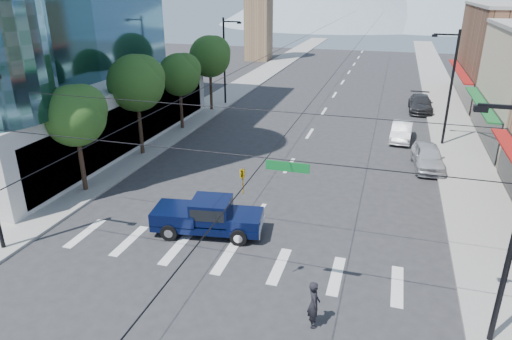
# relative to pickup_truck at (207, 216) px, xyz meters

# --- Properties ---
(ground) EXTENTS (160.00, 160.00, 0.00)m
(ground) POSITION_rel_pickup_truck_xyz_m (1.91, -3.40, -1.00)
(ground) COLOR #28282B
(ground) RESTS_ON ground
(sidewalk_left) EXTENTS (4.00, 120.00, 0.15)m
(sidewalk_left) POSITION_rel_pickup_truck_xyz_m (-10.09, 36.60, -0.93)
(sidewalk_left) COLOR gray
(sidewalk_left) RESTS_ON ground
(sidewalk_right) EXTENTS (4.00, 120.00, 0.15)m
(sidewalk_right) POSITION_rel_pickup_truck_xyz_m (13.91, 36.60, -0.93)
(sidewalk_right) COLOR gray
(sidewalk_right) RESTS_ON ground
(tree_near) EXTENTS (3.65, 3.64, 6.71)m
(tree_near) POSITION_rel_pickup_truck_xyz_m (-9.16, 2.70, 3.99)
(tree_near) COLOR black
(tree_near) RESTS_ON ground
(tree_midnear) EXTENTS (4.09, 4.09, 7.52)m
(tree_midnear) POSITION_rel_pickup_truck_xyz_m (-9.16, 9.70, 4.59)
(tree_midnear) COLOR black
(tree_midnear) RESTS_ON ground
(tree_midfar) EXTENTS (3.65, 3.64, 6.71)m
(tree_midfar) POSITION_rel_pickup_truck_xyz_m (-9.16, 16.70, 3.99)
(tree_midfar) COLOR black
(tree_midfar) RESTS_ON ground
(tree_far) EXTENTS (4.09, 4.09, 7.52)m
(tree_far) POSITION_rel_pickup_truck_xyz_m (-9.16, 23.70, 4.59)
(tree_far) COLOR black
(tree_far) RESTS_ON ground
(signal_rig) EXTENTS (21.80, 0.20, 9.00)m
(signal_rig) POSITION_rel_pickup_truck_xyz_m (2.10, -4.40, 3.64)
(signal_rig) COLOR black
(signal_rig) RESTS_ON ground
(lamp_pole_nw) EXTENTS (2.00, 0.25, 9.00)m
(lamp_pole_nw) POSITION_rel_pickup_truck_xyz_m (-8.76, 26.60, 3.94)
(lamp_pole_nw) COLOR black
(lamp_pole_nw) RESTS_ON ground
(lamp_pole_ne) EXTENTS (2.00, 0.25, 9.00)m
(lamp_pole_ne) POSITION_rel_pickup_truck_xyz_m (12.57, 18.60, 3.94)
(lamp_pole_ne) COLOR black
(lamp_pole_ne) RESTS_ON ground
(pickup_truck) EXTENTS (5.92, 2.86, 1.92)m
(pickup_truck) POSITION_rel_pickup_truck_xyz_m (0.00, 0.00, 0.00)
(pickup_truck) COLOR #060E32
(pickup_truck) RESTS_ON ground
(pedestrian) EXTENTS (0.65, 0.80, 1.91)m
(pedestrian) POSITION_rel_pickup_truck_xyz_m (6.46, -5.31, -0.05)
(pedestrian) COLOR black
(pedestrian) RESTS_ON ground
(parked_car_near) EXTENTS (2.39, 5.04, 1.66)m
(parked_car_near) POSITION_rel_pickup_truck_xyz_m (11.31, 12.96, -0.17)
(parked_car_near) COLOR silver
(parked_car_near) RESTS_ON ground
(parked_car_mid) EXTENTS (1.86, 4.64, 1.50)m
(parked_car_mid) POSITION_rel_pickup_truck_xyz_m (9.51, 19.00, -0.25)
(parked_car_mid) COLOR white
(parked_car_mid) RESTS_ON ground
(parked_car_far) EXTENTS (2.36, 5.60, 1.61)m
(parked_car_far) POSITION_rel_pickup_truck_xyz_m (11.31, 29.43, -0.20)
(parked_car_far) COLOR #2E2E30
(parked_car_far) RESTS_ON ground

